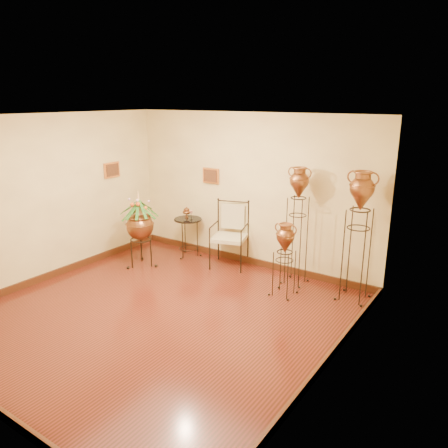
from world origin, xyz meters
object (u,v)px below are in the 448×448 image
Objects in this scene: armchair at (229,235)px; side_table at (188,237)px; planter_urn at (140,223)px; amphora_tall at (297,225)px; amphora_mid at (358,236)px.

armchair is 1.24× the size of side_table.
planter_urn is at bearing -165.24° from armchair.
amphora_tall is at bearing 18.11° from planter_urn.
amphora_mid is 1.70× the size of armchair.
amphora_tall reaches higher than armchair.
amphora_tall is 2.39m from side_table.
amphora_tall reaches higher than side_table.
amphora_mid reaches higher than side_table.
amphora_mid reaches higher than planter_urn.
planter_urn reaches higher than side_table.
planter_urn is at bearing -167.45° from amphora_mid.
side_table is at bearing 179.01° from amphora_mid.
planter_urn is (-3.75, -0.83, -0.21)m from amphora_mid.
planter_urn is (-2.72, -0.89, -0.20)m from amphora_tall.
armchair is (-1.34, -0.00, -0.42)m from amphora_tall.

